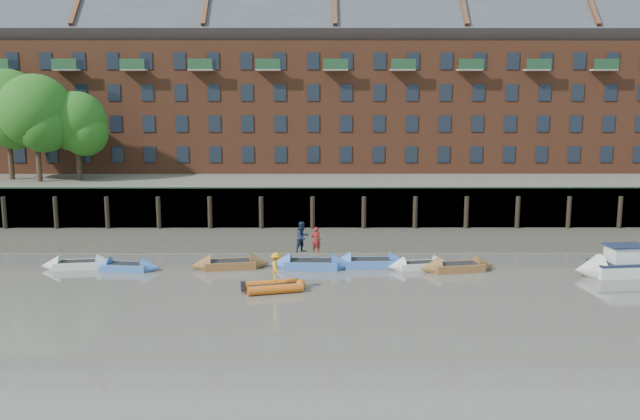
{
  "coord_description": "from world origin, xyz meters",
  "views": [
    {
      "loc": [
        -1.63,
        -30.15,
        10.35
      ],
      "look_at": [
        -1.46,
        12.0,
        3.2
      ],
      "focal_mm": 38.0,
      "sensor_mm": 36.0,
      "label": 1
    }
  ],
  "objects_px": {
    "rowboat_3": "(311,264)",
    "rowboat_5": "(419,265)",
    "person_rower_a": "(316,240)",
    "person_rower_b": "(302,237)",
    "rowboat_2": "(230,264)",
    "rowboat_0": "(79,265)",
    "rowboat_6": "(458,267)",
    "motor_launch": "(615,266)",
    "person_rib_crew": "(276,267)",
    "rib_tender": "(276,287)",
    "rowboat_4": "(370,263)",
    "rowboat_1": "(126,267)"
  },
  "relations": [
    {
      "from": "rowboat_6",
      "to": "motor_launch",
      "type": "bearing_deg",
      "value": -17.07
    },
    {
      "from": "rowboat_3",
      "to": "rowboat_5",
      "type": "distance_m",
      "value": 6.56
    },
    {
      "from": "rowboat_0",
      "to": "rowboat_6",
      "type": "relative_size",
      "value": 0.93
    },
    {
      "from": "rowboat_6",
      "to": "rowboat_0",
      "type": "bearing_deg",
      "value": 167.9
    },
    {
      "from": "rowboat_2",
      "to": "rowboat_4",
      "type": "xyz_separation_m",
      "value": [
        8.51,
        0.33,
        0.01
      ]
    },
    {
      "from": "rowboat_1",
      "to": "person_rib_crew",
      "type": "distance_m",
      "value": 10.3
    },
    {
      "from": "rowboat_3",
      "to": "person_rower_a",
      "type": "height_order",
      "value": "person_rower_a"
    },
    {
      "from": "person_rib_crew",
      "to": "rowboat_3",
      "type": "bearing_deg",
      "value": -30.55
    },
    {
      "from": "rowboat_0",
      "to": "rowboat_2",
      "type": "relative_size",
      "value": 0.92
    },
    {
      "from": "rowboat_6",
      "to": "person_rib_crew",
      "type": "xyz_separation_m",
      "value": [
        -10.59,
        -4.13,
        1.07
      ]
    },
    {
      "from": "rowboat_4",
      "to": "person_rib_crew",
      "type": "relative_size",
      "value": 3.1
    },
    {
      "from": "rowboat_5",
      "to": "rowboat_6",
      "type": "distance_m",
      "value": 2.28
    },
    {
      "from": "rowboat_5",
      "to": "rowboat_4",
      "type": "bearing_deg",
      "value": 160.45
    },
    {
      "from": "rowboat_4",
      "to": "motor_launch",
      "type": "height_order",
      "value": "motor_launch"
    },
    {
      "from": "rowboat_5",
      "to": "person_rib_crew",
      "type": "height_order",
      "value": "person_rib_crew"
    },
    {
      "from": "rib_tender",
      "to": "person_rower_a",
      "type": "bearing_deg",
      "value": 50.92
    },
    {
      "from": "person_rower_a",
      "to": "person_rower_b",
      "type": "bearing_deg",
      "value": -8.56
    },
    {
      "from": "rowboat_0",
      "to": "person_rib_crew",
      "type": "height_order",
      "value": "person_rib_crew"
    },
    {
      "from": "rowboat_3",
      "to": "rowboat_2",
      "type": "bearing_deg",
      "value": -177.47
    },
    {
      "from": "rowboat_2",
      "to": "rowboat_4",
      "type": "height_order",
      "value": "rowboat_4"
    },
    {
      "from": "rowboat_1",
      "to": "rowboat_2",
      "type": "bearing_deg",
      "value": 11.35
    },
    {
      "from": "rowboat_0",
      "to": "rowboat_5",
      "type": "xyz_separation_m",
      "value": [
        20.69,
        -0.18,
        -0.02
      ]
    },
    {
      "from": "rowboat_6",
      "to": "rowboat_5",
      "type": "bearing_deg",
      "value": 155.02
    },
    {
      "from": "rowboat_1",
      "to": "rib_tender",
      "type": "height_order",
      "value": "rowboat_1"
    },
    {
      "from": "rowboat_0",
      "to": "person_rib_crew",
      "type": "distance_m",
      "value": 13.28
    },
    {
      "from": "motor_launch",
      "to": "rowboat_3",
      "type": "bearing_deg",
      "value": -12.14
    },
    {
      "from": "motor_launch",
      "to": "person_rib_crew",
      "type": "relative_size",
      "value": 3.66
    },
    {
      "from": "rowboat_6",
      "to": "person_rower_b",
      "type": "bearing_deg",
      "value": 164.89
    },
    {
      "from": "rowboat_6",
      "to": "motor_launch",
      "type": "height_order",
      "value": "motor_launch"
    },
    {
      "from": "rowboat_0",
      "to": "person_rower_b",
      "type": "xyz_separation_m",
      "value": [
        13.6,
        0.04,
        1.69
      ]
    },
    {
      "from": "rowboat_3",
      "to": "person_rib_crew",
      "type": "xyz_separation_m",
      "value": [
        -1.83,
        -4.79,
        1.06
      ]
    },
    {
      "from": "rib_tender",
      "to": "rowboat_5",
      "type": "bearing_deg",
      "value": 14.34
    },
    {
      "from": "motor_launch",
      "to": "person_rib_crew",
      "type": "bearing_deg",
      "value": 2.36
    },
    {
      "from": "rowboat_1",
      "to": "rowboat_4",
      "type": "xyz_separation_m",
      "value": [
        14.68,
        0.76,
        0.04
      ]
    },
    {
      "from": "rowboat_0",
      "to": "person_rower_a",
      "type": "distance_m",
      "value": 14.51
    },
    {
      "from": "rowboat_4",
      "to": "rib_tender",
      "type": "bearing_deg",
      "value": -138.57
    },
    {
      "from": "rowboat_1",
      "to": "rowboat_5",
      "type": "relative_size",
      "value": 1.02
    },
    {
      "from": "rowboat_2",
      "to": "rowboat_1",
      "type": "bearing_deg",
      "value": 174.74
    },
    {
      "from": "rowboat_1",
      "to": "person_rower_a",
      "type": "bearing_deg",
      "value": 9.25
    },
    {
      "from": "rowboat_2",
      "to": "rowboat_4",
      "type": "distance_m",
      "value": 8.51
    },
    {
      "from": "rowboat_2",
      "to": "rowboat_5",
      "type": "relative_size",
      "value": 1.19
    },
    {
      "from": "rowboat_2",
      "to": "person_rower_a",
      "type": "xyz_separation_m",
      "value": [
        5.21,
        -0.05,
        1.52
      ]
    },
    {
      "from": "rowboat_5",
      "to": "person_rower_b",
      "type": "height_order",
      "value": "person_rower_b"
    },
    {
      "from": "rowboat_4",
      "to": "person_rower_b",
      "type": "distance_m",
      "value": 4.45
    },
    {
      "from": "person_rower_b",
      "to": "person_rib_crew",
      "type": "xyz_separation_m",
      "value": [
        -1.3,
        -4.93,
        -0.6
      ]
    },
    {
      "from": "motor_launch",
      "to": "rowboat_4",
      "type": "bearing_deg",
      "value": -14.98
    },
    {
      "from": "rowboat_4",
      "to": "person_rib_crew",
      "type": "bearing_deg",
      "value": -138.59
    },
    {
      "from": "rowboat_4",
      "to": "person_rower_b",
      "type": "xyz_separation_m",
      "value": [
        -4.12,
        -0.22,
        1.67
      ]
    },
    {
      "from": "person_rower_a",
      "to": "rib_tender",
      "type": "bearing_deg",
      "value": 68.33
    },
    {
      "from": "motor_launch",
      "to": "person_rib_crew",
      "type": "height_order",
      "value": "person_rib_crew"
    }
  ]
}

